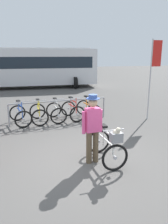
# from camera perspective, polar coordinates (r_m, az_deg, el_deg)

# --- Properties ---
(ground_plane) EXTENTS (80.00, 80.00, 0.00)m
(ground_plane) POSITION_cam_1_polar(r_m,az_deg,el_deg) (5.72, 0.67, -12.68)
(ground_plane) COLOR #514F4C
(bike_rack_rail) EXTENTS (3.90, 0.37, 0.88)m
(bike_rack_rail) POSITION_cam_1_polar(r_m,az_deg,el_deg) (8.77, -6.35, 1.82)
(bike_rack_rail) COLOR #99999E
(bike_rack_rail) RESTS_ON ground
(racked_bike_blue) EXTENTS (0.89, 1.23, 0.98)m
(racked_bike_blue) POSITION_cam_1_polar(r_m,az_deg,el_deg) (8.80, -16.13, -0.77)
(racked_bike_blue) COLOR black
(racked_bike_blue) RESTS_ON ground
(racked_bike_yellow) EXTENTS (0.68, 1.10, 0.97)m
(racked_bike_yellow) POSITION_cam_1_polar(r_m,az_deg,el_deg) (8.87, -11.63, -0.36)
(racked_bike_yellow) COLOR black
(racked_bike_yellow) RESTS_ON ground
(racked_bike_white) EXTENTS (0.71, 1.15, 0.98)m
(racked_bike_white) POSITION_cam_1_polar(r_m,az_deg,el_deg) (8.99, -7.22, 0.04)
(racked_bike_white) COLOR black
(racked_bike_white) RESTS_ON ground
(racked_bike_red) EXTENTS (0.82, 1.17, 0.97)m
(racked_bike_red) POSITION_cam_1_polar(r_m,az_deg,el_deg) (9.16, -2.96, 0.43)
(racked_bike_red) COLOR black
(racked_bike_red) RESTS_ON ground
(racked_bike_orange) EXTENTS (0.85, 1.20, 0.97)m
(racked_bike_orange) POSITION_cam_1_polar(r_m,az_deg,el_deg) (9.39, 1.12, 0.79)
(racked_bike_orange) COLOR black
(racked_bike_orange) RESTS_ON ground
(featured_bicycle) EXTENTS (0.71, 1.22, 1.09)m
(featured_bicycle) POSITION_cam_1_polar(r_m,az_deg,el_deg) (5.48, 6.29, -8.47)
(featured_bicycle) COLOR black
(featured_bicycle) RESTS_ON ground
(person_with_featured_bike) EXTENTS (0.53, 0.32, 1.72)m
(person_with_featured_bike) POSITION_cam_1_polar(r_m,az_deg,el_deg) (5.34, 2.21, -3.70)
(person_with_featured_bike) COLOR brown
(person_with_featured_bike) RESTS_ON ground
(bus_distant) EXTENTS (10.12, 3.76, 3.08)m
(bus_distant) POSITION_cam_1_polar(r_m,az_deg,el_deg) (18.19, -13.35, 11.59)
(bus_distant) COLOR silver
(bus_distant) RESTS_ON ground
(banner_flag) EXTENTS (0.45, 0.05, 3.20)m
(banner_flag) POSITION_cam_1_polar(r_m,az_deg,el_deg) (9.37, 17.63, 11.62)
(banner_flag) COLOR #B2B2B7
(banner_flag) RESTS_ON ground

